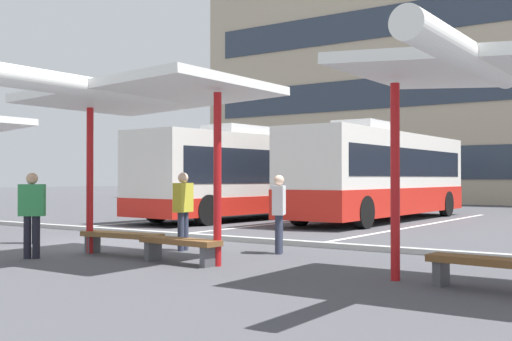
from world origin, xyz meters
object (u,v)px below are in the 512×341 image
Objects in this scene: coach_bus_1 at (381,177)px; waiting_shelter_3 at (490,71)px; coach_bus_0 at (260,176)px; bench_6 at (494,266)px; waiting_passenger_3 at (32,206)px; bench_4 at (121,238)px; waiting_passenger_0 at (183,206)px; waiting_shelter_2 at (138,97)px; waiting_passenger_2 at (32,209)px; waiting_passenger_1 at (279,209)px; bench_5 at (180,245)px.

waiting_shelter_3 is at bearing -60.83° from coach_bus_1.
coach_bus_1 is (4.46, 1.19, -0.02)m from coach_bus_0.
waiting_passenger_3 is (-10.47, 0.27, 0.55)m from bench_6.
coach_bus_0 reaches higher than waiting_passenger_3.
bench_4 is at bearing -179.71° from bench_6.
waiting_shelter_3 is 10.69m from waiting_passenger_3.
waiting_passenger_0 reaches higher than bench_6.
coach_bus_0 is 12.94m from waiting_shelter_2.
coach_bus_1 reaches higher than waiting_passenger_0.
waiting_shelter_3 is at bearing -44.81° from coach_bus_0.
waiting_passenger_0 is at bearing 13.68° from waiting_passenger_3.
waiting_shelter_3 is at bearing -2.43° from waiting_passenger_3.
waiting_passenger_3 is at bearing -166.32° from waiting_passenger_0.
bench_6 is 10.49m from waiting_passenger_3.
waiting_passenger_0 is 1.05× the size of waiting_passenger_3.
waiting_passenger_2 is 1.04× the size of waiting_passenger_3.
waiting_passenger_0 reaches higher than waiting_passenger_3.
waiting_passenger_0 is at bearing -159.80° from waiting_passenger_1.
bench_5 is at bearing -6.68° from waiting_passenger_3.
bench_5 is 1.05× the size of waiting_passenger_2.
waiting_passenger_2 is at bearing -170.31° from bench_6.
coach_bus_0 is 7.29× the size of waiting_passenger_2.
waiting_shelter_2 reaches higher than bench_4.
waiting_passenger_0 is at bearing 102.48° from waiting_shelter_2.
waiting_passenger_3 is (-5.79, -1.65, -0.02)m from waiting_passenger_1.
bench_6 is at bearing -22.36° from waiting_passenger_1.
bench_6 is (0.00, 0.17, -2.62)m from waiting_shelter_3.
waiting_passenger_1 is 1.02× the size of waiting_passenger_3.
waiting_shelter_2 is at bearing -65.89° from coach_bus_0.
bench_4 is 7.62m from waiting_shelter_3.
coach_bus_0 is at bearing 95.34° from waiting_passenger_3.
waiting_shelter_2 reaches higher than waiting_passenger_2.
waiting_shelter_3 reaches higher than bench_6.
bench_6 is at bearing 3.48° from bench_5.
bench_4 is 1.15× the size of waiting_passenger_2.
waiting_shelter_2 is (5.25, -11.73, 1.44)m from coach_bus_0.
bench_4 is at bearing 53.56° from waiting_passenger_2.
waiting_passenger_2 is (-8.15, -1.39, 0.60)m from bench_6.
bench_5 is at bearing -62.02° from coach_bus_0.
waiting_passenger_0 is (0.53, 1.25, 0.61)m from bench_4.
waiting_passenger_0 is (-1.27, 1.54, 0.61)m from bench_5.
waiting_shelter_2 is at bearing -77.52° from waiting_passenger_0.
bench_6 is (7.04, -12.44, -1.24)m from coach_bus_1.
coach_bus_1 reaches higher than waiting_passenger_3.
bench_6 is at bearing -60.50° from coach_bus_1.
waiting_shelter_2 is at bearing -26.18° from bench_4.
waiting_passenger_3 is (-5.12, 0.60, 0.56)m from bench_5.
waiting_shelter_2 is 3.57m from waiting_passenger_1.
coach_bus_1 is 14.51m from waiting_shelter_3.
coach_bus_1 reaches higher than waiting_shelter_3.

